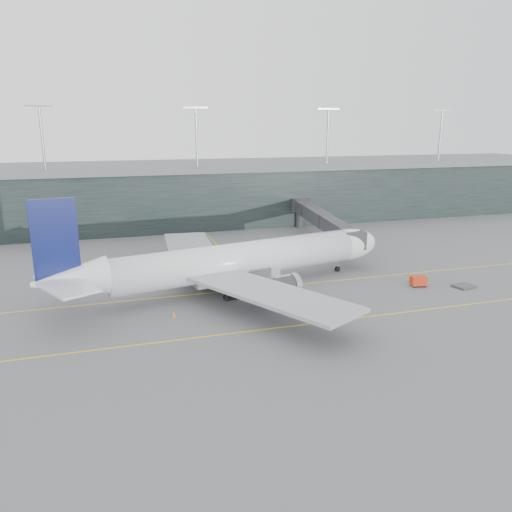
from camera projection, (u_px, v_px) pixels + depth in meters
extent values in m
plane|color=#59595E|center=(224.00, 283.00, 81.51)|extent=(320.00, 320.00, 0.00)
cube|color=yellow|center=(230.00, 291.00, 77.81)|extent=(160.00, 0.25, 0.02)
cube|color=yellow|center=(261.00, 330.00, 63.02)|extent=(160.00, 0.25, 0.02)
cube|color=yellow|center=(225.00, 252.00, 101.42)|extent=(0.25, 60.00, 0.02)
cube|color=black|center=(173.00, 195.00, 133.36)|extent=(240.00, 35.00, 14.00)
cube|color=slate|center=(172.00, 166.00, 131.44)|extent=(240.00, 36.00, 1.20)
cylinder|color=#9E9EA3|center=(42.00, 139.00, 111.79)|extent=(0.60, 0.60, 14.00)
cylinder|color=#9E9EA3|center=(197.00, 138.00, 121.73)|extent=(0.60, 0.60, 14.00)
cylinder|color=#9E9EA3|center=(327.00, 137.00, 131.67)|extent=(0.60, 0.60, 14.00)
cylinder|color=#9E9EA3|center=(440.00, 136.00, 141.61)|extent=(0.60, 0.60, 14.00)
cylinder|color=white|center=(239.00, 260.00, 77.81)|extent=(40.89, 13.80, 5.48)
ellipsoid|color=white|center=(348.00, 244.00, 87.98)|extent=(12.39, 7.75, 5.48)
cone|color=white|center=(70.00, 280.00, 65.82)|extent=(10.60, 7.16, 5.26)
cube|color=#94989C|center=(234.00, 274.00, 77.93)|extent=(14.74, 7.26, 1.77)
cube|color=black|center=(363.00, 238.00, 89.33)|extent=(2.45, 3.00, 0.71)
cube|color=#94989C|center=(269.00, 293.00, 65.21)|extent=(19.05, 26.35, 0.49)
cylinder|color=#333338|center=(277.00, 288.00, 72.15)|extent=(6.69, 4.31, 3.09)
cube|color=#94989C|center=(191.00, 249.00, 88.36)|extent=(9.72, 26.11, 0.49)
cylinder|color=#333338|center=(226.00, 261.00, 86.34)|extent=(6.69, 4.31, 3.09)
cube|color=#09114C|center=(55.00, 240.00, 63.78)|extent=(5.71, 1.63, 10.60)
cube|color=white|center=(69.00, 288.00, 61.18)|extent=(7.94, 9.29, 0.31)
cube|color=white|center=(57.00, 268.00, 69.40)|extent=(5.27, 8.20, 0.31)
cylinder|color=black|center=(337.00, 269.00, 88.00)|extent=(1.02, 0.55, 0.97)
cylinder|color=#9E9EA3|center=(338.00, 265.00, 87.83)|extent=(0.27, 0.27, 2.30)
cylinder|color=black|center=(231.00, 296.00, 73.60)|extent=(1.22, 0.67, 1.15)
cylinder|color=black|center=(208.00, 281.00, 80.77)|extent=(1.22, 0.67, 1.15)
cube|color=#2F2E34|center=(353.00, 239.00, 87.87)|extent=(4.12, 4.50, 3.14)
cube|color=#2F2E34|center=(337.00, 229.00, 96.76)|extent=(4.84, 14.83, 2.80)
cube|color=#2F2E34|center=(316.00, 216.00, 110.69)|extent=(5.12, 14.87, 2.92)
cube|color=#2F2E34|center=(301.00, 206.00, 124.62)|extent=(5.40, 14.91, 3.03)
cylinder|color=#9E9EA3|center=(335.00, 245.00, 98.39)|extent=(0.56, 0.56, 4.26)
cube|color=#333338|center=(334.00, 254.00, 98.84)|extent=(2.46, 1.98, 0.78)
cylinder|color=#2F2E34|center=(278.00, 206.00, 124.28)|extent=(4.49, 4.49, 3.36)
cylinder|color=#2F2E34|center=(278.00, 220.00, 125.19)|extent=(2.02, 2.02, 4.04)
cube|color=red|center=(418.00, 281.00, 79.87)|extent=(2.62, 1.91, 1.42)
cylinder|color=black|center=(414.00, 286.00, 79.42)|extent=(0.46, 0.23, 0.44)
cylinder|color=black|center=(425.00, 286.00, 79.64)|extent=(0.46, 0.23, 0.44)
cylinder|color=black|center=(411.00, 284.00, 80.47)|extent=(0.46, 0.23, 0.44)
cylinder|color=black|center=(422.00, 284.00, 80.69)|extent=(0.46, 0.23, 0.44)
cube|color=#3D3D42|center=(464.00, 286.00, 79.59)|extent=(3.58, 3.10, 0.31)
cube|color=#333338|center=(178.00, 271.00, 88.12)|extent=(2.02, 1.77, 0.17)
cube|color=#9EA4A9|center=(178.00, 267.00, 87.92)|extent=(1.66, 1.60, 1.31)
cube|color=#274F9B|center=(177.00, 263.00, 87.75)|extent=(1.72, 1.65, 0.07)
cube|color=#333338|center=(197.00, 265.00, 91.71)|extent=(2.61, 2.34, 0.22)
cube|color=#A3A7AF|center=(197.00, 260.00, 91.46)|extent=(2.17, 2.10, 1.63)
cube|color=#274F9B|center=(197.00, 255.00, 91.24)|extent=(2.24, 2.17, 0.09)
cube|color=#333338|center=(214.00, 264.00, 92.31)|extent=(2.21, 1.84, 0.21)
cube|color=#9DA3A8|center=(214.00, 259.00, 92.07)|extent=(1.79, 1.70, 1.55)
cube|color=#274F9B|center=(214.00, 255.00, 91.87)|extent=(1.85, 1.75, 0.08)
cone|color=#F6500D|center=(409.00, 273.00, 86.13)|extent=(0.42, 0.42, 0.66)
cone|color=#DE3F0C|center=(306.00, 314.00, 67.23)|extent=(0.45, 0.45, 0.71)
cone|color=red|center=(269.00, 261.00, 93.52)|extent=(0.48, 0.48, 0.76)
cone|color=orange|center=(174.00, 314.00, 67.23)|extent=(0.48, 0.48, 0.77)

